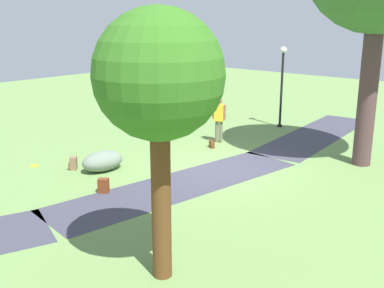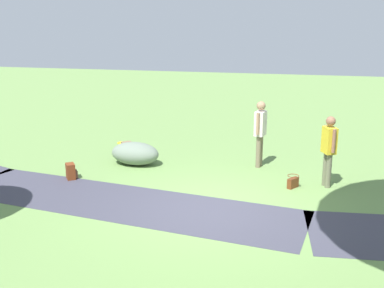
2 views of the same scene
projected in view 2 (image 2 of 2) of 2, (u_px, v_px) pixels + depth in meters
The scene contains 9 objects.
ground_plane at pixel (210, 208), 10.28m from camera, with size 48.00×48.00×0.00m, color #678B4A.
footpath_segment_mid at pixel (123, 202), 10.58m from camera, with size 8.21×3.17×0.01m.
lawn_boulder at pixel (135, 153), 13.18m from camera, with size 1.44×1.01×0.62m.
woman_with_handbag at pixel (329, 146), 11.31m from camera, with size 0.36×0.48×1.72m.
man_near_boulder at pixel (260, 129), 12.79m from camera, with size 0.32×0.51×1.79m.
handbag_on_grass at pixel (293, 182), 11.44m from camera, with size 0.38×0.38×0.31m.
backpack_by_boulder at pixel (127, 149), 14.07m from camera, with size 0.35×0.35×0.40m.
spare_backpack_on_lawn at pixel (71, 172), 12.04m from camera, with size 0.35×0.35×0.40m.
frisbee_on_grass at pixel (122, 143), 15.41m from camera, with size 0.27×0.27×0.02m.
Camera 2 is at (-1.70, 9.41, 4.02)m, focal length 45.07 mm.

